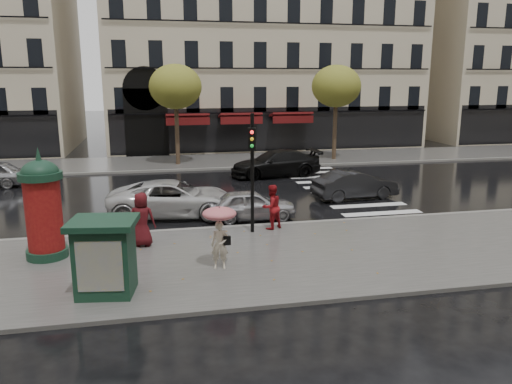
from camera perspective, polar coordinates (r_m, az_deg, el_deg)
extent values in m
plane|color=black|center=(16.75, 1.46, -7.08)|extent=(160.00, 160.00, 0.00)
cube|color=#474744|center=(16.27, 1.87, -7.47)|extent=(90.00, 7.00, 0.12)
cube|color=#474744|center=(34.97, -5.69, 3.48)|extent=(90.00, 6.00, 0.12)
cube|color=slate|center=(19.51, -0.56, -3.95)|extent=(90.00, 0.25, 0.14)
cube|color=slate|center=(32.03, -5.11, 2.65)|extent=(90.00, 0.25, 0.14)
cube|color=silver|center=(27.32, 9.13, 0.63)|extent=(3.60, 11.75, 0.01)
cube|color=#B7A88C|center=(46.53, 0.21, 18.13)|extent=(26.00, 14.00, 20.00)
cylinder|color=#38281C|center=(33.51, -9.03, 7.36)|extent=(0.28, 0.28, 5.20)
ellipsoid|color=#5D6720|center=(33.37, -9.19, 11.81)|extent=(3.40, 3.40, 2.89)
cylinder|color=#38281C|center=(35.77, 9.01, 7.70)|extent=(0.28, 0.28, 5.20)
ellipsoid|color=#5D6720|center=(35.64, 9.16, 11.87)|extent=(3.40, 3.40, 2.89)
imported|color=beige|center=(15.02, -4.16, -6.06)|extent=(0.58, 0.44, 1.46)
cylinder|color=black|center=(14.87, -4.19, -4.29)|extent=(0.02, 0.02, 0.92)
ellipsoid|color=#D22774|center=(14.74, -4.22, -2.48)|extent=(1.01, 1.01, 0.35)
cone|color=black|center=(14.68, -4.23, -1.72)|extent=(0.04, 0.04, 0.08)
cube|color=black|center=(14.95, -3.32, -5.55)|extent=(0.21, 0.10, 0.27)
imported|color=maroon|center=(18.84, 1.78, -1.71)|extent=(1.03, 0.94, 1.71)
imported|color=#460E12|center=(17.34, -12.93, -3.07)|extent=(1.02, 0.79, 1.86)
cylinder|color=#133323|center=(17.41, -22.71, -6.43)|extent=(1.28, 1.28, 0.27)
cylinder|color=maroon|center=(17.05, -23.08, -2.35)|extent=(1.10, 1.10, 2.29)
cylinder|color=#133323|center=(16.79, -23.45, 1.72)|extent=(1.32, 1.32, 0.23)
ellipsoid|color=#133323|center=(16.77, -23.48, 2.03)|extent=(1.14, 1.14, 0.80)
cone|color=#133323|center=(16.68, -23.66, 4.04)|extent=(0.18, 0.18, 0.41)
cylinder|color=black|center=(18.14, -0.43, 2.06)|extent=(0.13, 0.13, 4.39)
cube|color=black|center=(17.70, -0.46, 6.10)|extent=(0.31, 0.26, 0.77)
cube|color=#133323|center=(13.79, -16.85, -7.45)|extent=(1.58, 1.35, 1.86)
cube|color=#133323|center=(13.48, -17.13, -3.37)|extent=(1.88, 1.66, 0.16)
imported|color=#B3B3B8|center=(20.54, -0.60, -1.47)|extent=(3.71, 1.53, 1.26)
imported|color=black|center=(24.65, 11.24, 0.83)|extent=(4.29, 1.94, 1.37)
imported|color=silver|center=(21.35, -9.39, -0.74)|extent=(5.71, 3.18, 1.51)
imported|color=black|center=(29.75, 2.24, 3.30)|extent=(5.55, 2.67, 1.56)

